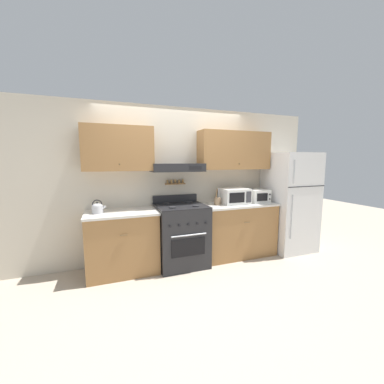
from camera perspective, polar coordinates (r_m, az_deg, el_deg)
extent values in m
plane|color=#B2A38E|center=(3.77, -1.21, -18.66)|extent=(16.00, 16.00, 0.00)
cube|color=beige|center=(4.05, -4.39, 2.00)|extent=(5.20, 0.08, 2.55)
cube|color=olive|center=(3.68, -17.43, 10.01)|extent=(1.01, 0.33, 0.65)
sphere|color=brown|center=(3.50, -17.14, 6.45)|extent=(0.02, 0.02, 0.02)
cube|color=olive|center=(4.26, 10.22, 9.85)|extent=(1.30, 0.33, 0.65)
sphere|color=brown|center=(4.10, 11.41, 6.75)|extent=(0.02, 0.02, 0.02)
cube|color=#232326|center=(3.82, -3.50, 5.94)|extent=(0.85, 0.37, 0.13)
cube|color=black|center=(3.71, 0.87, 5.91)|extent=(0.20, 0.01, 0.06)
cube|color=olive|center=(3.97, -4.07, 2.01)|extent=(0.34, 0.07, 0.02)
cylinder|color=olive|center=(3.93, -5.98, 2.51)|extent=(0.03, 0.03, 0.06)
cylinder|color=olive|center=(3.95, -5.03, 2.55)|extent=(0.03, 0.03, 0.06)
cylinder|color=olive|center=(3.97, -4.08, 2.58)|extent=(0.03, 0.03, 0.06)
cylinder|color=olive|center=(3.99, -3.14, 2.61)|extent=(0.03, 0.03, 0.06)
cylinder|color=olive|center=(4.01, -2.21, 2.64)|extent=(0.03, 0.03, 0.06)
cube|color=olive|center=(3.74, -16.46, -11.79)|extent=(1.01, 0.62, 0.89)
cube|color=silver|center=(3.61, -16.73, -4.84)|extent=(1.03, 0.64, 0.03)
cylinder|color=brown|center=(3.37, -16.22, -10.02)|extent=(0.10, 0.01, 0.01)
cube|color=olive|center=(4.31, 10.77, -9.03)|extent=(1.30, 0.62, 0.89)
cube|color=silver|center=(4.20, 10.92, -2.96)|extent=(1.32, 0.64, 0.03)
cylinder|color=brown|center=(3.99, 13.23, -7.16)|extent=(0.10, 0.01, 0.01)
cube|color=#232326|center=(3.84, -2.63, -10.45)|extent=(0.77, 0.69, 0.96)
cube|color=black|center=(3.55, -0.86, -13.28)|extent=(0.52, 0.01, 0.27)
cylinder|color=#ADAFB5|center=(3.46, -0.73, -10.44)|extent=(0.54, 0.02, 0.02)
cube|color=black|center=(3.72, -2.67, -3.31)|extent=(0.77, 0.69, 0.01)
cylinder|color=#232326|center=(3.51, -4.74, -3.75)|extent=(0.11, 0.11, 0.02)
cylinder|color=#232326|center=(3.62, 0.91, -3.37)|extent=(0.11, 0.11, 0.02)
cylinder|color=#232326|center=(3.82, -6.07, -2.83)|extent=(0.11, 0.11, 0.02)
cylinder|color=#232326|center=(3.93, -0.83, -2.51)|extent=(0.11, 0.11, 0.02)
cylinder|color=black|center=(3.36, -5.33, -8.33)|extent=(0.03, 0.02, 0.03)
cylinder|color=black|center=(3.39, -3.05, -8.13)|extent=(0.03, 0.02, 0.03)
cylinder|color=black|center=(3.44, -0.82, -7.93)|extent=(0.03, 0.02, 0.03)
cylinder|color=black|center=(3.48, 1.35, -7.72)|extent=(0.03, 0.02, 0.03)
cylinder|color=black|center=(3.53, 3.46, -7.50)|extent=(0.03, 0.02, 0.03)
cube|color=#232326|center=(4.01, -4.08, -1.54)|extent=(0.77, 0.04, 0.12)
cube|color=white|center=(4.78, 22.53, -2.18)|extent=(0.80, 0.76, 1.81)
cube|color=black|center=(4.47, 26.07, 1.20)|extent=(0.80, 0.01, 0.01)
cylinder|color=#ADAFB5|center=(4.22, 23.53, 4.48)|extent=(0.02, 0.02, 0.40)
cylinder|color=#ADAFB5|center=(4.32, 23.00, -5.63)|extent=(0.02, 0.02, 0.76)
cylinder|color=#B7B7BC|center=(3.60, -21.95, -3.96)|extent=(0.15, 0.15, 0.11)
ellipsoid|color=#B7B7BC|center=(3.59, -21.99, -3.08)|extent=(0.14, 0.14, 0.06)
sphere|color=black|center=(3.58, -22.02, -2.43)|extent=(0.02, 0.02, 0.02)
cylinder|color=#B7B7BC|center=(3.59, -20.82, -3.64)|extent=(0.09, 0.03, 0.08)
torus|color=black|center=(3.59, -22.01, -2.78)|extent=(0.13, 0.01, 0.13)
cube|color=white|center=(4.17, 10.19, -0.96)|extent=(0.47, 0.37, 0.26)
cube|color=black|center=(3.98, 10.87, -1.38)|extent=(0.28, 0.01, 0.17)
cube|color=#38383D|center=(4.10, 13.60, -1.19)|extent=(0.09, 0.01, 0.19)
cylinder|color=#8E7051|center=(4.00, 6.19, -2.23)|extent=(0.11, 0.11, 0.13)
cylinder|color=olive|center=(3.97, 6.02, -0.31)|extent=(0.01, 0.05, 0.16)
cylinder|color=#28282B|center=(3.99, 6.27, -0.28)|extent=(0.01, 0.04, 0.16)
cylinder|color=#B2B2B7|center=(4.00, 6.43, -0.25)|extent=(0.01, 0.03, 0.16)
cube|color=white|center=(4.42, 15.73, -0.89)|extent=(0.34, 0.31, 0.23)
cube|color=black|center=(4.27, 16.69, -1.20)|extent=(0.22, 0.01, 0.14)
cylinder|color=black|center=(4.36, 18.38, -0.56)|extent=(0.03, 0.01, 0.03)
cylinder|color=black|center=(4.37, 18.33, -1.62)|extent=(0.03, 0.01, 0.03)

